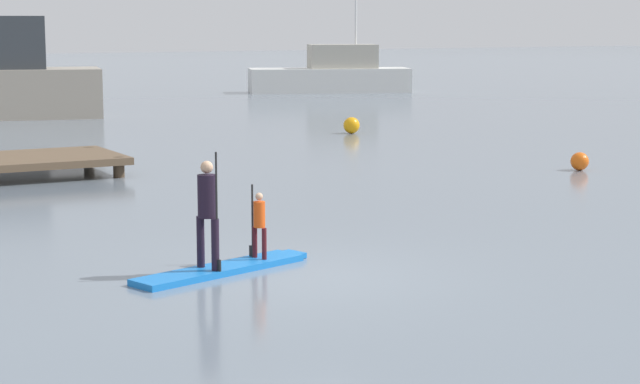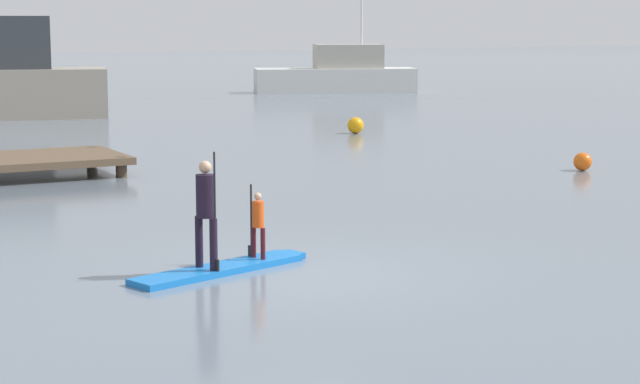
% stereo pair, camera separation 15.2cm
% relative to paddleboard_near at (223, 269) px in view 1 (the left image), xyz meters
% --- Properties ---
extents(ground_plane, '(240.00, 240.00, 0.00)m').
position_rel_paddleboard_near_xyz_m(ground_plane, '(0.99, -0.91, -0.05)').
color(ground_plane, slate).
extents(paddleboard_near, '(3.22, 1.48, 0.10)m').
position_rel_paddleboard_near_xyz_m(paddleboard_near, '(0.00, 0.00, 0.00)').
color(paddleboard_near, blue).
rests_on(paddleboard_near, ground).
extents(paddler_adult, '(0.37, 0.50, 1.81)m').
position_rel_paddleboard_near_xyz_m(paddler_adult, '(-0.29, -0.10, 1.00)').
color(paddler_adult, black).
rests_on(paddler_adult, paddleboard_near).
extents(paddler_child_solo, '(0.23, 0.37, 1.18)m').
position_rel_paddleboard_near_xyz_m(paddler_child_solo, '(0.72, 0.24, 0.64)').
color(paddler_child_solo, '#4C1419').
rests_on(paddler_child_solo, paddleboard_near).
extents(fishing_boat_green_midground, '(8.97, 5.20, 6.12)m').
position_rel_paddleboard_near_xyz_m(fishing_boat_green_midground, '(23.01, 38.15, 0.92)').
color(fishing_boat_green_midground, silver).
rests_on(fishing_boat_green_midground, ground).
extents(mooring_buoy_near, '(0.57, 0.57, 0.57)m').
position_rel_paddleboard_near_xyz_m(mooring_buoy_near, '(12.58, 17.91, 0.23)').
color(mooring_buoy_near, orange).
rests_on(mooring_buoy_near, ground).
extents(mooring_buoy_mid, '(0.48, 0.48, 0.48)m').
position_rel_paddleboard_near_xyz_m(mooring_buoy_mid, '(12.95, 6.66, 0.19)').
color(mooring_buoy_mid, orange).
rests_on(mooring_buoy_mid, ground).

